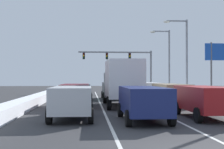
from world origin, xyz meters
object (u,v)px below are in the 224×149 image
object	(u,v)px
suv_navy_center_lane_nearest	(143,100)
suv_maroon_left_lane_second	(75,93)
suv_red_right_lane_nearest	(204,99)
suv_silver_left_lane_nearest	(72,99)
box_truck_center_lane_second	(122,81)
traffic_light_gantry	(126,60)
sedan_green_left_lane_third	(82,92)
suv_charcoal_center_lane_third	(113,89)
street_lamp_right_mid	(184,51)
roadside_sign_right	(222,58)
suv_tan_right_lane_second	(171,93)
suv_white_right_lane_third	(149,89)
street_lamp_right_far	(167,56)

from	to	relation	value
suv_navy_center_lane_nearest	suv_maroon_left_lane_second	xyz separation A→B (m)	(-3.66, 7.52, 0.00)
suv_red_right_lane_nearest	suv_silver_left_lane_nearest	distance (m)	6.95
box_truck_center_lane_second	suv_red_right_lane_nearest	bearing A→B (deg)	-61.95
traffic_light_gantry	sedan_green_left_lane_third	bearing A→B (deg)	-111.38
suv_charcoal_center_lane_third	street_lamp_right_mid	xyz separation A→B (m)	(7.75, 1.22, 4.00)
street_lamp_right_mid	roadside_sign_right	bearing A→B (deg)	-59.93
suv_red_right_lane_nearest	suv_silver_left_lane_nearest	bearing A→B (deg)	178.61
suv_tan_right_lane_second	sedan_green_left_lane_third	size ratio (longest dim) A/B	1.09
suv_navy_center_lane_nearest	sedan_green_left_lane_third	xyz separation A→B (m)	(-3.37, 14.35, -0.25)
suv_navy_center_lane_nearest	sedan_green_left_lane_third	bearing A→B (deg)	103.20
traffic_light_gantry	suv_tan_right_lane_second	bearing A→B (deg)	-87.90
suv_tan_right_lane_second	roadside_sign_right	bearing A→B (deg)	39.47
suv_navy_center_lane_nearest	suv_silver_left_lane_nearest	distance (m)	3.68
suv_white_right_lane_third	traffic_light_gantry	bearing A→B (deg)	91.86
suv_red_right_lane_nearest	sedan_green_left_lane_third	bearing A→B (deg)	116.64
suv_navy_center_lane_nearest	street_lamp_right_mid	world-z (taller)	street_lamp_right_mid
box_truck_center_lane_second	roadside_sign_right	bearing A→B (deg)	28.25
suv_white_right_lane_third	suv_tan_right_lane_second	bearing A→B (deg)	-87.39
sedan_green_left_lane_third	street_lamp_right_mid	xyz separation A→B (m)	(10.85, 2.79, 4.25)
suv_navy_center_lane_nearest	suv_maroon_left_lane_second	world-z (taller)	same
suv_tan_right_lane_second	suv_silver_left_lane_nearest	xyz separation A→B (m)	(-7.10, -6.87, 0.00)
suv_maroon_left_lane_second	suv_charcoal_center_lane_third	bearing A→B (deg)	68.04
sedan_green_left_lane_third	roadside_sign_right	world-z (taller)	roadside_sign_right
suv_tan_right_lane_second	box_truck_center_lane_second	distance (m)	3.88
street_lamp_right_far	suv_maroon_left_lane_second	bearing A→B (deg)	-123.41
suv_navy_center_lane_nearest	roadside_sign_right	distance (m)	16.63
suv_navy_center_lane_nearest	suv_charcoal_center_lane_third	world-z (taller)	same
street_lamp_right_far	roadside_sign_right	world-z (taller)	street_lamp_right_far
suv_white_right_lane_third	street_lamp_right_mid	world-z (taller)	street_lamp_right_mid
suv_white_right_lane_third	street_lamp_right_far	distance (m)	11.23
box_truck_center_lane_second	suv_charcoal_center_lane_third	size ratio (longest dim) A/B	1.47
box_truck_center_lane_second	suv_silver_left_lane_nearest	bearing A→B (deg)	-116.59
suv_tan_right_lane_second	street_lamp_right_far	xyz separation A→B (m)	(3.97, 16.60, 4.01)
suv_tan_right_lane_second	suv_navy_center_lane_nearest	bearing A→B (deg)	-114.32
suv_maroon_left_lane_second	street_lamp_right_far	world-z (taller)	street_lamp_right_far
suv_maroon_left_lane_second	suv_silver_left_lane_nearest	bearing A→B (deg)	-88.95
suv_maroon_left_lane_second	street_lamp_right_mid	size ratio (longest dim) A/B	0.58
traffic_light_gantry	suv_charcoal_center_lane_third	bearing A→B (deg)	-102.12
suv_red_right_lane_nearest	suv_white_right_lane_third	distance (m)	14.07
suv_maroon_left_lane_second	box_truck_center_lane_second	bearing A→B (deg)	2.18
suv_red_right_lane_nearest	suv_navy_center_lane_nearest	distance (m)	3.52
suv_navy_center_lane_nearest	suv_silver_left_lane_nearest	bearing A→B (deg)	164.12
suv_charcoal_center_lane_third	suv_silver_left_lane_nearest	bearing A→B (deg)	-102.37
suv_maroon_left_lane_second	suv_tan_right_lane_second	bearing A→B (deg)	2.87
suv_maroon_left_lane_second	traffic_light_gantry	size ratio (longest dim) A/B	0.45
suv_tan_right_lane_second	roadside_sign_right	size ratio (longest dim) A/B	0.89
suv_tan_right_lane_second	suv_silver_left_lane_nearest	size ratio (longest dim) A/B	1.00
suv_silver_left_lane_nearest	street_lamp_right_far	world-z (taller)	street_lamp_right_far
street_lamp_right_mid	suv_maroon_left_lane_second	bearing A→B (deg)	-139.17
suv_silver_left_lane_nearest	street_lamp_right_far	bearing A→B (deg)	64.75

